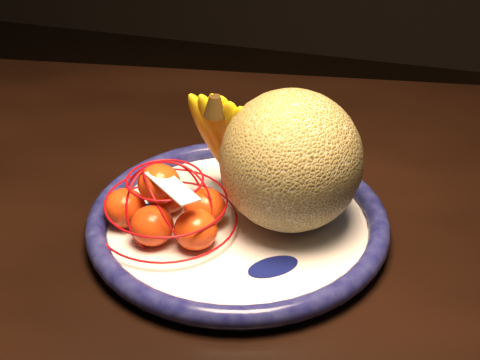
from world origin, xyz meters
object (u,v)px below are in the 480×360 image
(fruit_bowl, at_px, (238,223))
(mandarin_bag, at_px, (167,208))
(banana_bunch, at_px, (229,137))
(cantaloupe, at_px, (291,161))
(dining_table, at_px, (317,262))

(fruit_bowl, distance_m, mandarin_bag, 0.09)
(fruit_bowl, distance_m, banana_bunch, 0.11)
(fruit_bowl, relative_size, cantaloupe, 2.18)
(dining_table, bearing_deg, mandarin_bag, -158.71)
(fruit_bowl, xyz_separation_m, banana_bunch, (-0.03, 0.06, 0.08))
(banana_bunch, relative_size, mandarin_bag, 0.76)
(cantaloupe, relative_size, banana_bunch, 1.03)
(cantaloupe, xyz_separation_m, mandarin_bag, (-0.14, -0.06, -0.06))
(banana_bunch, bearing_deg, fruit_bowl, -51.18)
(dining_table, distance_m, mandarin_bag, 0.23)
(fruit_bowl, bearing_deg, cantaloupe, 22.02)
(cantaloupe, bearing_deg, fruit_bowl, -157.98)
(dining_table, bearing_deg, cantaloupe, -138.37)
(dining_table, height_order, banana_bunch, banana_bunch)
(dining_table, relative_size, mandarin_bag, 7.07)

